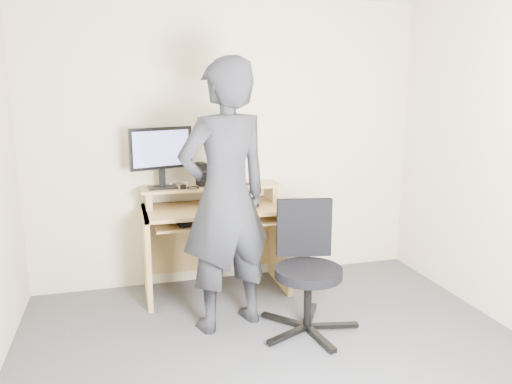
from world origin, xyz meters
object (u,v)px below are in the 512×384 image
monitor (161,152)px  office_chair (307,263)px  desk (214,228)px  person (225,198)px

monitor → office_chair: bearing=-63.1°
monitor → office_chair: size_ratio=0.57×
desk → office_chair: (0.51, -0.91, -0.05)m
person → desk: bearing=-111.4°
desk → person: person is taller
office_chair → desk: bearing=130.4°
person → monitor: bearing=-82.0°
desk → monitor: (-0.42, 0.05, 0.67)m
desk → monitor: bearing=173.4°
desk → person: size_ratio=0.61×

